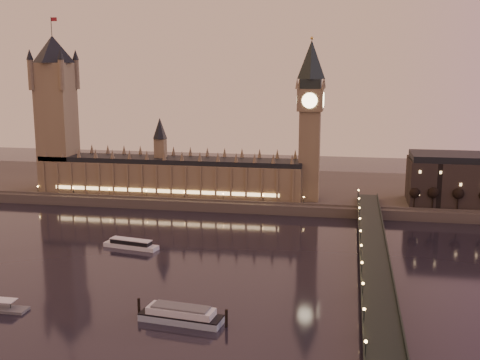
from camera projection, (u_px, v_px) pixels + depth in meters
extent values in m
plane|color=black|center=(177.00, 263.00, 286.62)|extent=(700.00, 700.00, 0.00)
cube|color=#423D35|center=(280.00, 189.00, 439.97)|extent=(560.00, 130.00, 6.00)
cube|color=brown|center=(170.00, 178.00, 407.24)|extent=(180.00, 26.00, 22.00)
cube|color=black|center=(169.00, 160.00, 404.82)|extent=(180.00, 22.00, 3.20)
cube|color=#FFCC7F|center=(164.00, 191.00, 395.36)|extent=(153.00, 0.25, 2.20)
cube|color=brown|center=(57.00, 128.00, 415.10)|extent=(22.00, 22.00, 88.00)
cone|color=black|center=(53.00, 49.00, 404.91)|extent=(31.68, 31.68, 18.00)
cylinder|color=black|center=(51.00, 26.00, 402.03)|extent=(0.44, 0.44, 12.00)
cube|color=maroon|center=(54.00, 19.00, 400.78)|extent=(4.00, 0.15, 2.50)
cube|color=brown|center=(309.00, 156.00, 387.10)|extent=(13.00, 13.00, 58.00)
cube|color=brown|center=(311.00, 100.00, 380.18)|extent=(16.00, 16.00, 14.00)
cylinder|color=#FFEAA5|center=(310.00, 101.00, 372.28)|extent=(9.60, 0.35, 9.60)
cylinder|color=#FFEAA5|center=(298.00, 100.00, 381.63)|extent=(0.35, 9.60, 9.60)
cube|color=black|center=(311.00, 84.00, 378.26)|extent=(13.00, 13.00, 6.00)
cone|color=black|center=(311.00, 59.00, 375.37)|extent=(17.68, 17.68, 24.00)
sphere|color=gold|center=(312.00, 38.00, 372.88)|extent=(2.00, 2.00, 2.00)
cube|color=black|center=(374.00, 258.00, 268.75)|extent=(13.00, 260.00, 2.00)
cube|color=black|center=(360.00, 254.00, 269.58)|extent=(0.60, 260.00, 1.00)
cube|color=black|center=(389.00, 256.00, 267.35)|extent=(0.60, 260.00, 1.00)
cylinder|color=black|center=(411.00, 200.00, 368.80)|extent=(0.70, 0.70, 10.16)
sphere|color=black|center=(412.00, 192.00, 367.78)|extent=(6.77, 6.77, 6.77)
cylinder|color=black|center=(434.00, 201.00, 366.38)|extent=(0.70, 0.70, 10.16)
sphere|color=black|center=(435.00, 193.00, 365.36)|extent=(6.77, 6.77, 6.77)
cylinder|color=black|center=(458.00, 202.00, 363.95)|extent=(0.70, 0.70, 10.16)
sphere|color=black|center=(458.00, 194.00, 362.93)|extent=(6.77, 6.77, 6.77)
cube|color=silver|center=(131.00, 246.00, 310.17)|extent=(30.26, 11.76, 2.17)
cube|color=black|center=(131.00, 242.00, 309.75)|extent=(22.48, 9.21, 2.17)
cube|color=silver|center=(131.00, 240.00, 309.51)|extent=(23.11, 9.57, 0.39)
cube|color=#96ADBF|center=(181.00, 319.00, 221.68)|extent=(31.95, 12.51, 2.53)
cube|color=black|center=(181.00, 315.00, 221.39)|extent=(31.95, 12.51, 0.49)
cube|color=silver|center=(181.00, 311.00, 221.10)|extent=(26.04, 10.83, 2.53)
cube|color=#595B5E|center=(181.00, 307.00, 220.80)|extent=(22.06, 9.39, 0.68)
cylinder|color=black|center=(139.00, 307.00, 227.42)|extent=(1.07, 1.07, 6.61)
cylinder|color=black|center=(226.00, 318.00, 217.09)|extent=(1.07, 1.07, 6.61)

